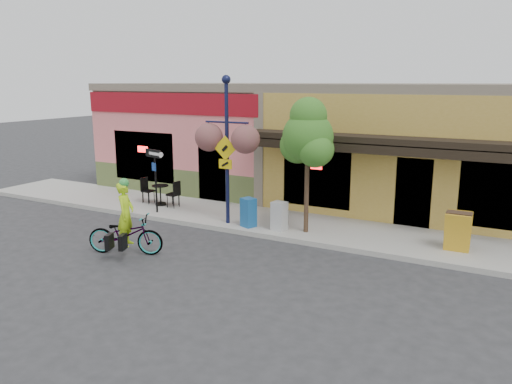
{
  "coord_description": "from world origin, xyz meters",
  "views": [
    {
      "loc": [
        7.21,
        -12.14,
        4.6
      ],
      "look_at": [
        0.44,
        0.5,
        1.4
      ],
      "focal_mm": 35.0,
      "sensor_mm": 36.0,
      "label": 1
    }
  ],
  "objects_px": {
    "lamp_post": "(227,151)",
    "newspaper_box_grey": "(279,216)",
    "bicycle": "(126,234)",
    "newspaper_box_blue": "(248,212)",
    "cyclist_rider": "(126,223)",
    "one_way_sign": "(156,181)",
    "building": "(326,139)",
    "street_tree": "(307,165)"
  },
  "relations": [
    {
      "from": "lamp_post",
      "to": "one_way_sign",
      "type": "bearing_deg",
      "value": 177.49
    },
    {
      "from": "bicycle",
      "to": "newspaper_box_grey",
      "type": "height_order",
      "value": "bicycle"
    },
    {
      "from": "lamp_post",
      "to": "newspaper_box_grey",
      "type": "relative_size",
      "value": 5.27
    },
    {
      "from": "newspaper_box_grey",
      "to": "newspaper_box_blue",
      "type": "bearing_deg",
      "value": -166.24
    },
    {
      "from": "bicycle",
      "to": "lamp_post",
      "type": "distance_m",
      "value": 4.12
    },
    {
      "from": "lamp_post",
      "to": "street_tree",
      "type": "height_order",
      "value": "lamp_post"
    },
    {
      "from": "bicycle",
      "to": "lamp_post",
      "type": "height_order",
      "value": "lamp_post"
    },
    {
      "from": "cyclist_rider",
      "to": "one_way_sign",
      "type": "xyz_separation_m",
      "value": [
        -1.78,
        3.43,
        0.38
      ]
    },
    {
      "from": "building",
      "to": "newspaper_box_blue",
      "type": "relative_size",
      "value": 20.08
    },
    {
      "from": "building",
      "to": "street_tree",
      "type": "height_order",
      "value": "building"
    },
    {
      "from": "building",
      "to": "bicycle",
      "type": "relative_size",
      "value": 8.79
    },
    {
      "from": "lamp_post",
      "to": "newspaper_box_grey",
      "type": "height_order",
      "value": "lamp_post"
    },
    {
      "from": "bicycle",
      "to": "newspaper_box_blue",
      "type": "xyz_separation_m",
      "value": [
        1.91,
        3.4,
        0.06
      ]
    },
    {
      "from": "cyclist_rider",
      "to": "building",
      "type": "bearing_deg",
      "value": -32.2
    },
    {
      "from": "building",
      "to": "street_tree",
      "type": "relative_size",
      "value": 4.48
    },
    {
      "from": "cyclist_rider",
      "to": "lamp_post",
      "type": "relative_size",
      "value": 0.37
    },
    {
      "from": "cyclist_rider",
      "to": "one_way_sign",
      "type": "bearing_deg",
      "value": 6.25
    },
    {
      "from": "cyclist_rider",
      "to": "street_tree",
      "type": "xyz_separation_m",
      "value": [
        3.66,
        3.73,
        1.31
      ]
    },
    {
      "from": "building",
      "to": "lamp_post",
      "type": "distance_m",
      "value": 6.54
    },
    {
      "from": "bicycle",
      "to": "lamp_post",
      "type": "bearing_deg",
      "value": -39.21
    },
    {
      "from": "bicycle",
      "to": "newspaper_box_grey",
      "type": "relative_size",
      "value": 2.35
    },
    {
      "from": "cyclist_rider",
      "to": "bicycle",
      "type": "bearing_deg",
      "value": 68.85
    },
    {
      "from": "cyclist_rider",
      "to": "one_way_sign",
      "type": "height_order",
      "value": "one_way_sign"
    },
    {
      "from": "newspaper_box_blue",
      "to": "building",
      "type": "bearing_deg",
      "value": 112.01
    },
    {
      "from": "one_way_sign",
      "to": "newspaper_box_blue",
      "type": "height_order",
      "value": "one_way_sign"
    },
    {
      "from": "bicycle",
      "to": "cyclist_rider",
      "type": "relative_size",
      "value": 1.19
    },
    {
      "from": "cyclist_rider",
      "to": "newspaper_box_grey",
      "type": "bearing_deg",
      "value": -60.46
    },
    {
      "from": "lamp_post",
      "to": "street_tree",
      "type": "xyz_separation_m",
      "value": [
        2.58,
        0.28,
        -0.29
      ]
    },
    {
      "from": "building",
      "to": "lamp_post",
      "type": "height_order",
      "value": "lamp_post"
    },
    {
      "from": "bicycle",
      "to": "cyclist_rider",
      "type": "bearing_deg",
      "value": -111.15
    },
    {
      "from": "building",
      "to": "newspaper_box_blue",
      "type": "xyz_separation_m",
      "value": [
        -0.08,
        -6.54,
        -1.65
      ]
    },
    {
      "from": "lamp_post",
      "to": "one_way_sign",
      "type": "relative_size",
      "value": 2.12
    },
    {
      "from": "building",
      "to": "cyclist_rider",
      "type": "bearing_deg",
      "value": -101.05
    },
    {
      "from": "newspaper_box_grey",
      "to": "bicycle",
      "type": "bearing_deg",
      "value": -122.23
    },
    {
      "from": "cyclist_rider",
      "to": "newspaper_box_grey",
      "type": "relative_size",
      "value": 1.97
    },
    {
      "from": "cyclist_rider",
      "to": "street_tree",
      "type": "relative_size",
      "value": 0.43
    },
    {
      "from": "building",
      "to": "one_way_sign",
      "type": "relative_size",
      "value": 8.3
    },
    {
      "from": "bicycle",
      "to": "newspaper_box_blue",
      "type": "height_order",
      "value": "bicycle"
    },
    {
      "from": "bicycle",
      "to": "newspaper_box_blue",
      "type": "relative_size",
      "value": 2.28
    },
    {
      "from": "bicycle",
      "to": "newspaper_box_grey",
      "type": "xyz_separation_m",
      "value": [
        2.92,
        3.51,
        0.05
      ]
    },
    {
      "from": "one_way_sign",
      "to": "newspaper_box_grey",
      "type": "distance_m",
      "value": 4.7
    },
    {
      "from": "newspaper_box_grey",
      "to": "street_tree",
      "type": "distance_m",
      "value": 1.79
    }
  ]
}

